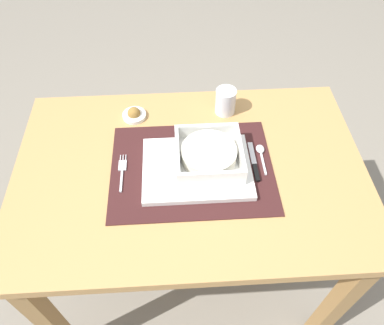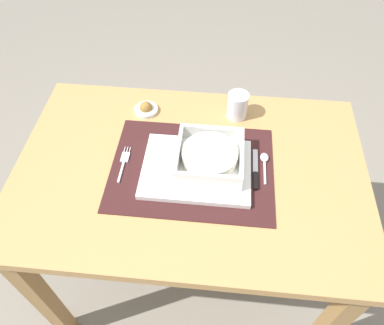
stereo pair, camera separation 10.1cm
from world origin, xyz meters
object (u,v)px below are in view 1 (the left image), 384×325
object	(u,v)px
porridge_bowl	(209,155)
fork	(122,170)
condiment_saucer	(134,114)
dining_table	(190,190)
drinking_glass	(225,102)
spoon	(261,152)
butter_knife	(254,164)

from	to	relation	value
porridge_bowl	fork	distance (m)	0.24
porridge_bowl	condiment_saucer	bearing A→B (deg)	136.09
dining_table	drinking_glass	world-z (taller)	drinking_glass
spoon	condiment_saucer	size ratio (longest dim) A/B	1.48
dining_table	fork	bearing A→B (deg)	179.13
dining_table	butter_knife	world-z (taller)	butter_knife
condiment_saucer	dining_table	bearing A→B (deg)	-53.27
fork	drinking_glass	xyz separation A→B (m)	(0.31, 0.22, 0.03)
dining_table	porridge_bowl	world-z (taller)	porridge_bowl
spoon	butter_knife	size ratio (longest dim) A/B	0.77
spoon	condiment_saucer	xyz separation A→B (m)	(-0.37, 0.18, 0.00)
dining_table	condiment_saucer	xyz separation A→B (m)	(-0.16, 0.22, 0.12)
fork	spoon	world-z (taller)	spoon
dining_table	fork	xyz separation A→B (m)	(-0.19, 0.00, 0.11)
butter_knife	condiment_saucer	distance (m)	0.41
dining_table	butter_knife	size ratio (longest dim) A/B	7.03
fork	butter_knife	distance (m)	0.37
spoon	butter_knife	xyz separation A→B (m)	(-0.03, -0.04, -0.00)
fork	butter_knife	size ratio (longest dim) A/B	0.91
condiment_saucer	spoon	bearing A→B (deg)	-25.40
condiment_saucer	porridge_bowl	bearing A→B (deg)	-43.91
butter_knife	condiment_saucer	size ratio (longest dim) A/B	1.91
porridge_bowl	spoon	world-z (taller)	porridge_bowl
porridge_bowl	condiment_saucer	xyz separation A→B (m)	(-0.22, 0.21, -0.03)
spoon	drinking_glass	bearing A→B (deg)	112.46
dining_table	condiment_saucer	bearing A→B (deg)	126.73
fork	spoon	xyz separation A→B (m)	(0.39, 0.04, 0.00)
porridge_bowl	fork	size ratio (longest dim) A/B	1.40
dining_table	porridge_bowl	bearing A→B (deg)	12.09
fork	porridge_bowl	bearing A→B (deg)	0.59
butter_knife	condiment_saucer	world-z (taller)	condiment_saucer
fork	dining_table	bearing A→B (deg)	-2.27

